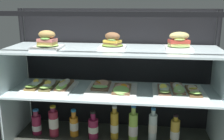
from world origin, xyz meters
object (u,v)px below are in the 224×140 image
at_px(juice_bottle_tucked_behind, 114,125).
at_px(plated_roll_sandwich_center, 179,42).
at_px(open_sandwich_tray_center, 178,90).
at_px(juice_bottle_front_right_end, 54,123).
at_px(plated_roll_sandwich_right_of_center, 112,42).
at_px(open_sandwich_tray_near_left_corner, 111,88).
at_px(juice_bottle_near_post, 37,124).
at_px(juice_bottle_back_center, 175,132).
at_px(juice_bottle_back_left, 133,127).
at_px(open_sandwich_tray_mid_right, 50,86).
at_px(juice_bottle_back_right, 93,127).
at_px(plated_roll_sandwich_mid_left, 47,42).
at_px(juice_bottle_front_fourth, 153,127).
at_px(juice_bottle_front_left_end, 74,125).

bearing_deg(juice_bottle_tucked_behind, plated_roll_sandwich_center, 3.43).
bearing_deg(open_sandwich_tray_center, juice_bottle_front_right_end, 179.93).
bearing_deg(plated_roll_sandwich_right_of_center, juice_bottle_tucked_behind, -20.51).
bearing_deg(open_sandwich_tray_center, open_sandwich_tray_near_left_corner, 179.79).
distance_m(open_sandwich_tray_near_left_corner, juice_bottle_near_post, 0.64).
bearing_deg(juice_bottle_back_center, juice_bottle_front_right_end, -179.40).
distance_m(juice_bottle_near_post, juice_bottle_back_left, 0.72).
xyz_separation_m(open_sandwich_tray_mid_right, open_sandwich_tray_center, (0.88, 0.01, -0.00)).
xyz_separation_m(open_sandwich_tray_mid_right, juice_bottle_near_post, (-0.13, 0.03, -0.31)).
height_order(juice_bottle_back_right, juice_bottle_back_center, same).
bearing_deg(juice_bottle_near_post, plated_roll_sandwich_mid_left, -25.97).
bearing_deg(plated_roll_sandwich_mid_left, open_sandwich_tray_near_left_corner, 8.62).
relative_size(juice_bottle_back_right, juice_bottle_back_left, 0.79).
height_order(plated_roll_sandwich_center, juice_bottle_back_right, plated_roll_sandwich_center).
relative_size(open_sandwich_tray_center, juice_bottle_near_post, 1.76).
relative_size(open_sandwich_tray_near_left_corner, juice_bottle_back_left, 1.30).
distance_m(juice_bottle_back_left, juice_bottle_front_fourth, 0.14).
bearing_deg(juice_bottle_front_right_end, juice_bottle_back_right, 0.73).
distance_m(plated_roll_sandwich_right_of_center, juice_bottle_near_post, 0.84).
distance_m(juice_bottle_back_right, juice_bottle_front_fourth, 0.42).
relative_size(open_sandwich_tray_mid_right, juice_bottle_tucked_behind, 1.38).
height_order(juice_bottle_near_post, juice_bottle_front_left_end, juice_bottle_front_left_end).
xyz_separation_m(juice_bottle_front_right_end, juice_bottle_tucked_behind, (0.45, 0.02, -0.00)).
bearing_deg(plated_roll_sandwich_center, juice_bottle_near_post, -178.32).
xyz_separation_m(open_sandwich_tray_near_left_corner, juice_bottle_front_right_end, (-0.42, -0.00, -0.29)).
relative_size(plated_roll_sandwich_right_of_center, juice_bottle_back_center, 0.85).
bearing_deg(juice_bottle_back_center, open_sandwich_tray_mid_right, -178.38).
relative_size(juice_bottle_back_left, juice_bottle_front_fourth, 1.06).
bearing_deg(juice_bottle_back_center, open_sandwich_tray_center, -68.49).
distance_m(open_sandwich_tray_mid_right, open_sandwich_tray_center, 0.88).
bearing_deg(open_sandwich_tray_mid_right, juice_bottle_front_fourth, 2.63).
bearing_deg(juice_bottle_near_post, juice_bottle_front_fourth, 0.46).
bearing_deg(juice_bottle_tucked_behind, open_sandwich_tray_center, -2.15).
xyz_separation_m(open_sandwich_tray_mid_right, juice_bottle_front_fourth, (0.72, 0.03, -0.29)).
relative_size(plated_roll_sandwich_center, juice_bottle_back_left, 0.65).
bearing_deg(open_sandwich_tray_near_left_corner, juice_bottle_back_center, 1.11).
xyz_separation_m(open_sandwich_tray_mid_right, juice_bottle_tucked_behind, (0.45, 0.03, -0.29)).
distance_m(juice_bottle_near_post, juice_bottle_front_fourth, 0.85).
bearing_deg(juice_bottle_back_left, plated_roll_sandwich_mid_left, -172.81).
bearing_deg(juice_bottle_near_post, plated_roll_sandwich_right_of_center, 1.14).
height_order(plated_roll_sandwich_center, juice_bottle_front_right_end, plated_roll_sandwich_center).
relative_size(open_sandwich_tray_mid_right, juice_bottle_back_left, 1.30).
xyz_separation_m(plated_roll_sandwich_right_of_center, open_sandwich_tray_near_left_corner, (-0.00, -0.02, -0.31)).
bearing_deg(juice_bottle_tucked_behind, open_sandwich_tray_near_left_corner, -145.36).
xyz_separation_m(plated_roll_sandwich_mid_left, plated_roll_sandwich_right_of_center, (0.41, 0.08, -0.01)).
bearing_deg(juice_bottle_back_right, juice_bottle_front_left_end, 174.37).
relative_size(plated_roll_sandwich_mid_left, juice_bottle_back_right, 0.87).
xyz_separation_m(juice_bottle_back_right, juice_bottle_front_fourth, (0.42, 0.01, 0.02)).
bearing_deg(plated_roll_sandwich_mid_left, juice_bottle_back_left, 7.19).
relative_size(juice_bottle_near_post, juice_bottle_back_center, 0.93).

